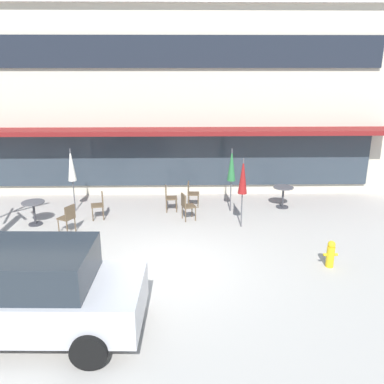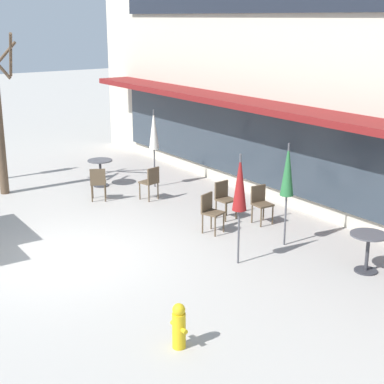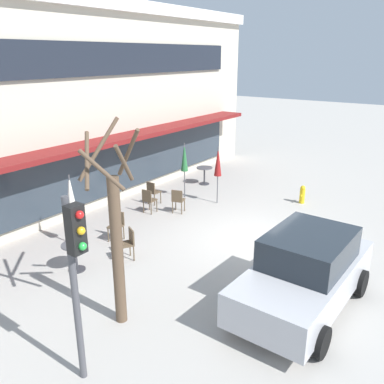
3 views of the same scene
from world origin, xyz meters
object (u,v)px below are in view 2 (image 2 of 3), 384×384
patio_umbrella_green_folded (288,171)px  cafe_table_near_wall (368,246)px  cafe_chair_4 (98,181)px  patio_umbrella_corner_open (240,183)px  cafe_chair_0 (151,181)px  cafe_chair_3 (261,201)px  cafe_table_streetside (100,168)px  fire_hydrant (179,326)px  cafe_chair_1 (210,210)px  cafe_chair_2 (224,197)px  patio_umbrella_cream_folded (154,130)px

patio_umbrella_green_folded → cafe_table_near_wall: bearing=9.5°
cafe_table_near_wall → cafe_chair_4: cafe_chair_4 is taller
cafe_table_near_wall → patio_umbrella_corner_open: 2.68m
cafe_chair_0 → cafe_chair_3: size_ratio=1.00×
cafe_chair_3 → cafe_chair_4: 4.40m
cafe_table_streetside → fire_hydrant: (8.40, -2.97, -0.16)m
cafe_chair_1 → patio_umbrella_green_folded: bearing=28.3°
cafe_chair_4 → cafe_table_streetside: bearing=151.1°
cafe_chair_2 → cafe_table_streetside: bearing=-164.7°
patio_umbrella_green_folded → patio_umbrella_cream_folded: size_ratio=1.00×
cafe_chair_1 → cafe_chair_2: 1.05m
cafe_table_streetside → patio_umbrella_green_folded: patio_umbrella_green_folded is taller
cafe_table_near_wall → fire_hydrant: size_ratio=1.08×
fire_hydrant → cafe_chair_1: bearing=137.7°
cafe_chair_1 → patio_umbrella_corner_open: bearing=-19.3°
patio_umbrella_green_folded → cafe_chair_4: bearing=-160.4°
cafe_chair_4 → cafe_table_near_wall: bearing=16.9°
cafe_chair_0 → cafe_chair_3: same height
cafe_table_near_wall → cafe_chair_0: (-6.26, -0.96, 0.01)m
patio_umbrella_corner_open → cafe_chair_4: size_ratio=2.47×
cafe_table_streetside → cafe_table_near_wall: bearing=9.9°
cafe_table_streetside → patio_umbrella_cream_folded: 1.91m
patio_umbrella_green_folded → cafe_chair_3: 1.81m
patio_umbrella_corner_open → patio_umbrella_cream_folded: bearing=164.7°
patio_umbrella_corner_open → cafe_chair_3: size_ratio=2.47×
patio_umbrella_corner_open → cafe_table_streetside: bearing=177.3°
cafe_table_streetside → cafe_chair_2: (4.22, 1.15, 0.01)m
patio_umbrella_corner_open → cafe_chair_2: size_ratio=2.47×
patio_umbrella_corner_open → fire_hydrant: size_ratio=3.12×
cafe_chair_1 → cafe_chair_3: size_ratio=1.00×
cafe_table_near_wall → cafe_chair_2: cafe_chair_2 is taller
patio_umbrella_green_folded → cafe_chair_4: size_ratio=2.47×
cafe_table_near_wall → patio_umbrella_cream_folded: (-7.28, -0.21, 1.11)m
cafe_table_near_wall → cafe_chair_2: (-4.01, -0.28, 0.01)m
patio_umbrella_cream_folded → cafe_chair_1: 4.12m
cafe_table_near_wall → patio_umbrella_corner_open: bearing=-134.5°
cafe_table_near_wall → cafe_chair_0: size_ratio=0.85×
cafe_table_streetside → cafe_chair_3: (5.00, 1.62, 0.01)m
cafe_chair_0 → cafe_chair_2: (2.25, 0.68, 0.00)m
cafe_table_near_wall → cafe_table_streetside: (-8.23, -1.43, 0.00)m
fire_hydrant → patio_umbrella_green_folded: bearing=116.8°
patio_umbrella_corner_open → cafe_chair_1: bearing=160.7°
cafe_table_near_wall → patio_umbrella_cream_folded: 7.36m
cafe_chair_1 → cafe_table_near_wall: bearing=18.4°
fire_hydrant → cafe_chair_3: bearing=126.6°
fire_hydrant → cafe_chair_2: bearing=135.4°
cafe_table_streetside → patio_umbrella_green_folded: (6.34, 1.12, 1.11)m
cafe_chair_0 → cafe_chair_1: bearing=-3.6°
cafe_chair_2 → cafe_chair_4: size_ratio=1.00×
cafe_table_streetside → cafe_chair_1: cafe_chair_1 is taller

